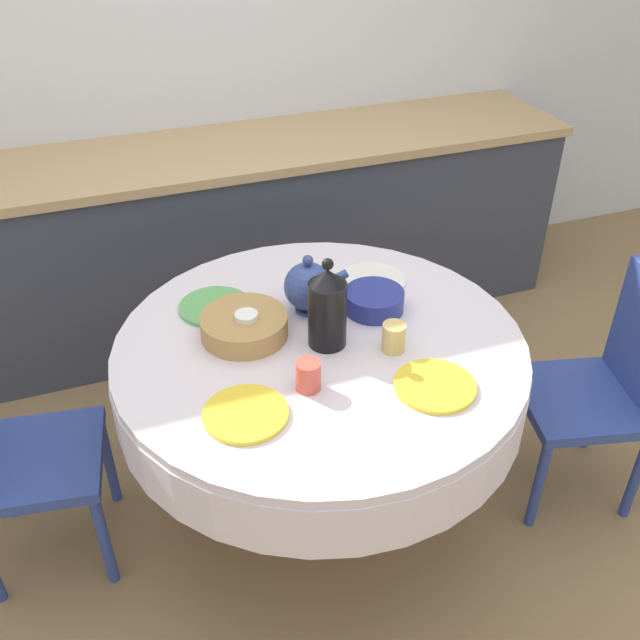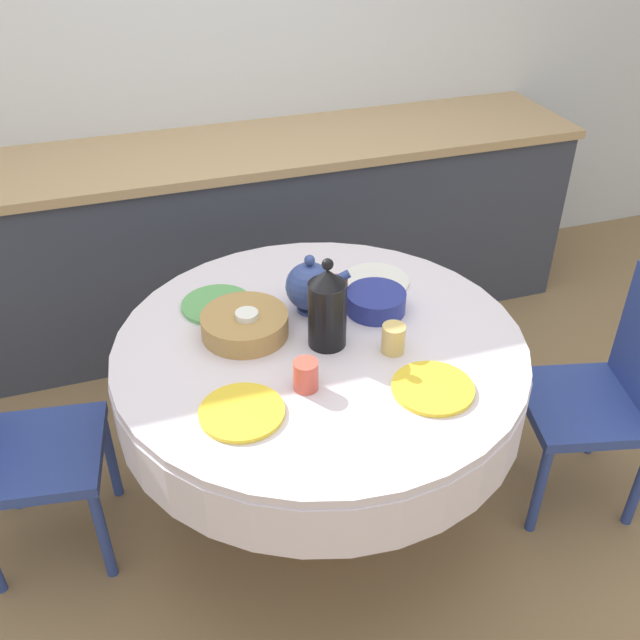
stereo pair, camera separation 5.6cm
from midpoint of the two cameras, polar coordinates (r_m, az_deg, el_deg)
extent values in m
plane|color=#8E704C|center=(2.71, -0.61, -14.41)|extent=(12.00, 12.00, 0.00)
cube|color=silver|center=(3.43, -10.61, 21.60)|extent=(7.00, 0.05, 2.60)
cube|color=#383D4C|center=(3.43, -7.97, 6.16)|extent=(3.20, 0.60, 0.86)
cube|color=tan|center=(3.24, -8.61, 13.12)|extent=(3.24, 0.64, 0.04)
cylinder|color=brown|center=(2.69, -0.62, -14.13)|extent=(0.44, 0.44, 0.04)
cylinder|color=brown|center=(2.50, -0.65, -10.14)|extent=(0.11, 0.11, 0.49)
cylinder|color=silver|center=(2.28, -0.71, -4.15)|extent=(1.29, 1.29, 0.18)
cylinder|color=silver|center=(2.21, -0.73, -2.03)|extent=(1.28, 1.28, 0.03)
cube|color=#2D428E|center=(2.64, 19.47, -6.02)|extent=(0.48, 0.48, 0.04)
cylinder|color=#2D428E|center=(2.60, 16.46, -12.55)|extent=(0.04, 0.04, 0.39)
cylinder|color=#2D428E|center=(2.83, 14.00, -7.42)|extent=(0.04, 0.04, 0.39)
cylinder|color=#2D428E|center=(2.75, 23.44, -11.39)|extent=(0.04, 0.04, 0.39)
cylinder|color=#2D428E|center=(2.96, 20.48, -6.63)|extent=(0.04, 0.04, 0.39)
cube|color=#2D428E|center=(2.46, -22.32, -10.36)|extent=(0.45, 0.45, 0.04)
cylinder|color=#2D428E|center=(2.70, -17.15, -10.69)|extent=(0.04, 0.04, 0.39)
cylinder|color=#2D428E|center=(2.46, -17.52, -16.48)|extent=(0.04, 0.04, 0.39)
cylinder|color=#2D428E|center=(2.77, -24.51, -11.26)|extent=(0.04, 0.04, 0.39)
cylinder|color=yellow|center=(1.95, -6.81, -7.46)|extent=(0.23, 0.23, 0.01)
cylinder|color=#CC4C3D|center=(2.00, -1.75, -4.47)|extent=(0.07, 0.07, 0.09)
cylinder|color=yellow|center=(2.05, 8.39, -5.23)|extent=(0.23, 0.23, 0.01)
cylinder|color=#DBB766|center=(2.15, 5.17, -1.39)|extent=(0.07, 0.07, 0.09)
cylinder|color=#5BA85B|center=(2.38, -9.09, 1.08)|extent=(0.23, 0.23, 0.01)
cylinder|color=white|center=(2.21, -6.59, -0.47)|extent=(0.07, 0.07, 0.09)
cylinder|color=white|center=(2.49, 3.55, 3.19)|extent=(0.23, 0.23, 0.01)
cylinder|color=#CC4C3D|center=(2.36, 0.50, 2.35)|extent=(0.07, 0.07, 0.09)
cylinder|color=black|center=(2.13, -0.16, 0.46)|extent=(0.12, 0.12, 0.21)
cone|color=black|center=(2.06, -0.17, 3.47)|extent=(0.11, 0.11, 0.05)
sphere|color=black|center=(2.04, -0.17, 4.49)|extent=(0.04, 0.04, 0.04)
cylinder|color=#33478E|center=(2.34, -1.63, 0.93)|extent=(0.09, 0.09, 0.01)
sphere|color=#33478E|center=(2.30, -1.66, 2.70)|extent=(0.16, 0.16, 0.16)
cylinder|color=#33478E|center=(2.32, 0.52, 3.28)|extent=(0.09, 0.03, 0.06)
sphere|color=#33478E|center=(2.25, -1.70, 4.79)|extent=(0.03, 0.03, 0.03)
cylinder|color=#AD844C|center=(2.22, -6.80, -0.47)|extent=(0.27, 0.27, 0.07)
cylinder|color=navy|center=(2.33, 3.66, 1.56)|extent=(0.20, 0.20, 0.07)
camera|label=1|loc=(0.03, -90.75, -0.52)|focal=40.00mm
camera|label=2|loc=(0.03, 89.25, 0.52)|focal=40.00mm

